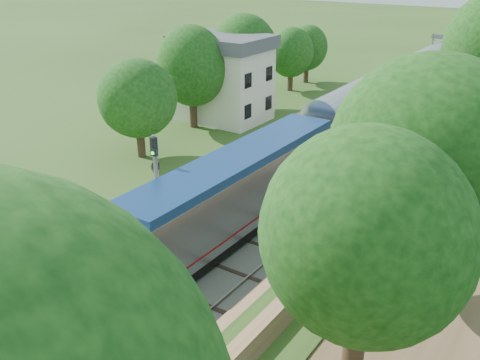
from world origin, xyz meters
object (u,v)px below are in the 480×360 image
Objects in this scene: signal_platform at (156,176)px; station_building at (223,77)px; signal_farside at (423,126)px; lamppost_far at (158,202)px; train at (458,58)px; lamppost_mid at (42,258)px; signal_gantry at (467,49)px.

station_building is at bearing 117.11° from signal_platform.
station_building is 20.68m from signal_farside.
signal_platform reaches higher than lamppost_far.
train is 30.23× the size of lamppost_mid.
train is at bearing 107.08° from signal_gantry.
signal_gantry is at bearing 83.39° from lamppost_mid.
signal_gantry is at bearing 56.62° from station_building.
train is at bearing 86.53° from lamppost_mid.
lamppost_far is 1.85m from signal_platform.
lamppost_far is at bearing -93.42° from train.
signal_farside is at bearing -12.41° from station_building.
station_building reaches higher than signal_platform.
signal_gantry reaches higher than train.
signal_farside is at bearing 62.16° from signal_platform.
signal_farside is (9.94, 24.13, 1.74)m from lamppost_mid.
signal_farside reaches higher than lamppost_far.
station_building is at bearing 116.82° from lamppost_far.
lamppost_far is 0.68× the size of signal_farside.
lamppost_far is at bearing -119.32° from signal_farside.
lamppost_mid is 7.19m from signal_platform.
train is at bearing 86.97° from signal_platform.
station_building is at bearing 109.75° from lamppost_mid.
signal_gantry is (16.47, 24.99, 0.73)m from station_building.
signal_platform is at bearing -117.84° from signal_farside.
train is at bearing 86.58° from lamppost_far.
signal_gantry is at bearing 97.22° from signal_farside.
lamppost_mid is 0.68× the size of signal_platform.
station_building is at bearing -123.38° from signal_gantry.
signal_farside is at bearing -82.78° from signal_gantry.
signal_gantry reaches higher than lamppost_far.
signal_gantry is 2.07× the size of lamppost_mid.
station_building is 1.38× the size of signal_farside.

